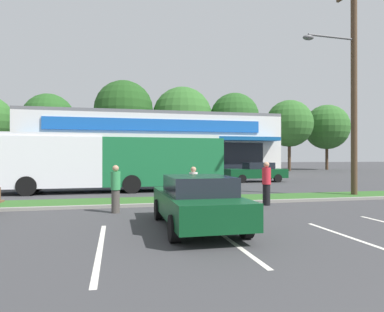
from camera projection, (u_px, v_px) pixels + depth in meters
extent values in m
cube|color=#2D5B23|center=(232.00, 199.00, 15.55)|extent=(56.00, 2.20, 0.12)
cube|color=gray|center=(241.00, 202.00, 14.36)|extent=(56.00, 0.24, 0.12)
cube|color=silver|center=(100.00, 248.00, 7.37)|extent=(0.12, 4.80, 0.01)
cube|color=silver|center=(227.00, 238.00, 8.24)|extent=(0.12, 4.80, 0.01)
cube|color=silver|center=(368.00, 244.00, 7.71)|extent=(0.12, 4.80, 0.01)
cube|color=silver|center=(151.00, 148.00, 36.68)|extent=(24.57, 11.78, 5.96)
cube|color=black|center=(157.00, 159.00, 30.90)|extent=(20.64, 0.08, 3.10)
cube|color=#0F4C8C|center=(158.00, 138.00, 30.26)|extent=(23.10, 1.40, 0.35)
cube|color=#1959AD|center=(157.00, 125.00, 30.87)|extent=(19.66, 0.16, 1.07)
cube|color=slate|center=(151.00, 119.00, 36.69)|extent=(24.57, 11.78, 0.30)
cylinder|color=#473323|center=(49.00, 155.00, 43.98)|extent=(0.44, 0.44, 4.38)
sphere|color=#23511E|center=(49.00, 119.00, 44.00)|extent=(6.61, 6.61, 6.61)
cylinder|color=#473323|center=(124.00, 152.00, 44.75)|extent=(0.44, 0.44, 5.30)
sphere|color=#1E4719|center=(124.00, 110.00, 44.77)|extent=(7.70, 7.70, 7.70)
cylinder|color=#473323|center=(182.00, 155.00, 46.12)|extent=(0.44, 0.44, 4.41)
sphere|color=#2D6026|center=(182.00, 117.00, 46.13)|extent=(8.07, 8.07, 8.07)
cylinder|color=#473323|center=(234.00, 153.00, 46.94)|extent=(0.44, 0.44, 4.92)
sphere|color=#23511E|center=(234.00, 117.00, 46.96)|extent=(6.74, 6.74, 6.74)
cylinder|color=#473323|center=(289.00, 156.00, 48.27)|extent=(0.44, 0.44, 4.25)
sphere|color=#2D6026|center=(289.00, 123.00, 48.28)|extent=(6.64, 6.64, 6.64)
cylinder|color=#473323|center=(327.00, 157.00, 52.81)|extent=(0.44, 0.44, 4.04)
sphere|color=#2D6026|center=(327.00, 127.00, 52.83)|extent=(6.91, 6.91, 6.91)
cylinder|color=#4C3826|center=(354.00, 88.00, 16.82)|extent=(0.30, 0.30, 10.82)
cylinder|color=#59595B|center=(332.00, 37.00, 16.48)|extent=(2.60, 0.23, 0.10)
ellipsoid|color=#59595B|center=(308.00, 38.00, 16.13)|extent=(0.56, 0.32, 0.24)
cube|color=#196638|center=(162.00, 162.00, 20.04)|extent=(6.85, 2.69, 2.70)
cube|color=silver|center=(50.00, 162.00, 18.56)|extent=(5.61, 2.67, 2.70)
cube|color=silver|center=(114.00, 136.00, 19.38)|extent=(11.90, 2.54, 0.20)
cube|color=black|center=(114.00, 153.00, 20.64)|extent=(11.36, 0.30, 1.19)
cylinder|color=black|center=(27.00, 186.00, 17.19)|extent=(1.01, 0.32, 1.00)
cylinder|color=black|center=(36.00, 183.00, 19.47)|extent=(1.01, 0.32, 1.00)
cylinder|color=black|center=(132.00, 184.00, 18.45)|extent=(1.01, 0.32, 1.00)
cylinder|color=black|center=(129.00, 181.00, 20.73)|extent=(1.01, 0.32, 1.00)
cylinder|color=black|center=(192.00, 183.00, 19.26)|extent=(1.01, 0.32, 1.00)
cylinder|color=black|center=(183.00, 180.00, 21.54)|extent=(1.01, 0.32, 1.00)
cube|color=#0C3F1E|center=(197.00, 205.00, 9.45)|extent=(1.86, 4.71, 0.64)
cube|color=black|center=(199.00, 185.00, 9.22)|extent=(1.64, 2.12, 0.49)
cylinder|color=black|center=(158.00, 209.00, 10.68)|extent=(0.22, 0.64, 0.64)
cylinder|color=black|center=(213.00, 208.00, 11.07)|extent=(0.22, 0.64, 0.64)
cylinder|color=black|center=(174.00, 229.00, 7.83)|extent=(0.22, 0.64, 0.64)
cylinder|color=black|center=(246.00, 225.00, 8.22)|extent=(0.22, 0.64, 0.64)
cube|color=#0C3F1E|center=(256.00, 173.00, 26.97)|extent=(4.75, 1.80, 0.70)
cube|color=black|center=(258.00, 166.00, 27.02)|extent=(2.14, 1.59, 0.51)
cylinder|color=black|center=(242.00, 179.00, 25.81)|extent=(0.64, 0.22, 0.64)
cylinder|color=black|center=(234.00, 177.00, 27.48)|extent=(0.64, 0.22, 0.64)
cylinder|color=black|center=(278.00, 178.00, 26.45)|extent=(0.64, 0.22, 0.64)
cylinder|color=black|center=(268.00, 177.00, 28.13)|extent=(0.64, 0.22, 0.64)
cylinder|color=#726651|center=(193.00, 198.00, 13.03)|extent=(0.27, 0.27, 0.77)
cylinder|color=silver|center=(193.00, 180.00, 13.03)|extent=(0.32, 0.32, 0.61)
sphere|color=tan|center=(193.00, 169.00, 13.03)|extent=(0.21, 0.21, 0.21)
cylinder|color=#47423D|center=(116.00, 201.00, 11.97)|extent=(0.29, 0.29, 0.81)
cylinder|color=#338C4C|center=(116.00, 181.00, 11.98)|extent=(0.34, 0.34, 0.64)
sphere|color=tan|center=(116.00, 168.00, 11.98)|extent=(0.22, 0.22, 0.22)
cylinder|color=black|center=(266.00, 195.00, 13.87)|extent=(0.30, 0.30, 0.86)
cylinder|color=red|center=(266.00, 176.00, 13.88)|extent=(0.36, 0.36, 0.68)
sphere|color=tan|center=(266.00, 165.00, 13.88)|extent=(0.24, 0.24, 0.24)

